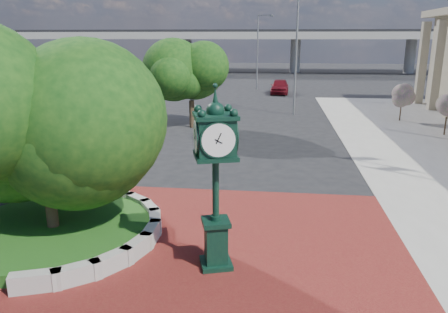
% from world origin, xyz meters
% --- Properties ---
extents(ground, '(200.00, 200.00, 0.00)m').
position_xyz_m(ground, '(0.00, 0.00, 0.00)').
color(ground, black).
rests_on(ground, ground).
extents(plaza, '(12.00, 12.00, 0.04)m').
position_xyz_m(plaza, '(0.00, -1.00, 0.02)').
color(plaza, maroon).
rests_on(plaza, ground).
extents(planter_wall, '(2.96, 6.77, 0.54)m').
position_xyz_m(planter_wall, '(-2.71, -0.00, 0.27)').
color(planter_wall, '#9E9B93').
rests_on(planter_wall, ground).
extents(grass_bed, '(6.10, 6.10, 0.40)m').
position_xyz_m(grass_bed, '(-5.00, 0.00, 0.20)').
color(grass_bed, '#214714').
rests_on(grass_bed, ground).
extents(overpass, '(90.00, 12.00, 7.50)m').
position_xyz_m(overpass, '(-0.22, 70.00, 6.54)').
color(overpass, '#9E9B93').
rests_on(overpass, ground).
extents(tree_planter, '(5.20, 5.20, 6.33)m').
position_xyz_m(tree_planter, '(-5.00, 0.00, 3.72)').
color(tree_planter, '#38281C').
rests_on(tree_planter, ground).
extents(tree_street, '(4.40, 4.40, 5.45)m').
position_xyz_m(tree_street, '(-4.00, 18.00, 3.24)').
color(tree_street, '#38281C').
rests_on(tree_street, ground).
extents(post_clock, '(1.25, 1.25, 5.01)m').
position_xyz_m(post_clock, '(0.41, -1.21, 2.75)').
color(post_clock, black).
rests_on(post_clock, ground).
extents(parked_car, '(2.15, 4.91, 1.64)m').
position_xyz_m(parked_car, '(2.22, 38.08, 0.82)').
color(parked_car, maroon).
rests_on(parked_car, ground).
extents(street_lamp_near, '(2.12, 0.27, 9.46)m').
position_xyz_m(street_lamp_near, '(3.59, 24.11, 5.55)').
color(street_lamp_near, slate).
rests_on(street_lamp_near, ground).
extents(street_lamp_far, '(1.92, 0.71, 8.76)m').
position_xyz_m(street_lamp_far, '(-0.35, 41.87, 5.13)').
color(street_lamp_far, slate).
rests_on(street_lamp_far, ground).
extents(shrub_mid, '(1.20, 1.20, 2.20)m').
position_xyz_m(shrub_mid, '(12.90, 17.39, 1.59)').
color(shrub_mid, '#38281C').
rests_on(shrub_mid, ground).
extents(shrub_far, '(1.20, 1.20, 2.20)m').
position_xyz_m(shrub_far, '(11.34, 22.28, 1.59)').
color(shrub_far, '#38281C').
rests_on(shrub_far, ground).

